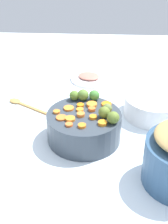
{
  "coord_description": "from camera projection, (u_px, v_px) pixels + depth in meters",
  "views": [
    {
      "loc": [
        -0.02,
        0.99,
        0.75
      ],
      "look_at": [
        0.03,
        0.02,
        0.14
      ],
      "focal_mm": 51.78,
      "sensor_mm": 36.0,
      "label": 1
    }
  ],
  "objects": [
    {
      "name": "tabletop",
      "position": [
        93.0,
        139.0,
        1.23
      ],
      "size": [
        2.4,
        2.4,
        0.02
      ],
      "primitive_type": "cube",
      "color": "silver",
      "rests_on": "ground"
    },
    {
      "name": "serving_bowl_carrots",
      "position": [
        84.0,
        127.0,
        1.19
      ],
      "size": [
        0.27,
        0.27,
        0.11
      ],
      "primitive_type": "cylinder",
      "color": "#343E48",
      "rests_on": "tabletop"
    },
    {
      "name": "carrot_slice_0",
      "position": [
        80.0,
        110.0,
        1.18
      ],
      "size": [
        0.04,
        0.04,
        0.01
      ],
      "primitive_type": "cylinder",
      "rotation": [
        0.0,
        0.0,
        2.65
      ],
      "color": "orange",
      "rests_on": "serving_bowl_carrots"
    },
    {
      "name": "carrot_slice_1",
      "position": [
        92.0,
        109.0,
        1.18
      ],
      "size": [
        0.03,
        0.03,
        0.01
      ],
      "primitive_type": "cylinder",
      "rotation": [
        0.0,
        0.0,
        4.47
      ],
      "color": "orange",
      "rests_on": "serving_bowl_carrots"
    },
    {
      "name": "carrot_slice_2",
      "position": [
        92.0,
        105.0,
        1.2
      ],
      "size": [
        0.05,
        0.05,
        0.01
      ],
      "primitive_type": "cylinder",
      "rotation": [
        0.0,
        0.0,
        5.04
      ],
      "color": "orange",
      "rests_on": "serving_bowl_carrots"
    },
    {
      "name": "carrot_slice_3",
      "position": [
        114.0,
        116.0,
        1.14
      ],
      "size": [
        0.04,
        0.04,
        0.01
      ],
      "primitive_type": "cylinder",
      "rotation": [
        0.0,
        0.0,
        4.98
      ],
      "color": "orange",
      "rests_on": "serving_bowl_carrots"
    },
    {
      "name": "carrot_slice_4",
      "position": [
        80.0,
        105.0,
        1.2
      ],
      "size": [
        0.03,
        0.03,
        0.01
      ],
      "primitive_type": "cylinder",
      "rotation": [
        0.0,
        0.0,
        1.92
      ],
      "color": "orange",
      "rests_on": "serving_bowl_carrots"
    },
    {
      "name": "carrot_slice_5",
      "position": [
        61.0,
        118.0,
        1.13
      ],
      "size": [
        0.05,
        0.05,
        0.01
      ],
      "primitive_type": "cylinder",
      "rotation": [
        0.0,
        0.0,
        4.08
      ],
      "color": "orange",
      "rests_on": "serving_bowl_carrots"
    },
    {
      "name": "carrot_slice_6",
      "position": [
        81.0,
        115.0,
        1.14
      ],
      "size": [
        0.03,
        0.03,
        0.01
      ],
      "primitive_type": "cylinder",
      "rotation": [
        0.0,
        0.0,
        1.81
      ],
      "color": "orange",
      "rests_on": "serving_bowl_carrots"
    },
    {
      "name": "carrot_slice_7",
      "position": [
        103.0,
        123.0,
        1.1
      ],
      "size": [
        0.04,
        0.04,
        0.01
      ],
      "primitive_type": "cylinder",
      "rotation": [
        0.0,
        0.0,
        3.89
      ],
      "color": "orange",
      "rests_on": "serving_bowl_carrots"
    },
    {
      "name": "carrot_slice_8",
      "position": [
        57.0,
        112.0,
        1.16
      ],
      "size": [
        0.03,
        0.03,
        0.01
      ],
      "primitive_type": "cylinder",
      "rotation": [
        0.0,
        0.0,
        0.3
      ],
      "color": "orange",
      "rests_on": "serving_bowl_carrots"
    },
    {
      "name": "carrot_slice_9",
      "position": [
        69.0,
        125.0,
        1.09
      ],
      "size": [
        0.03,
        0.03,
        0.01
      ],
      "primitive_type": "cylinder",
      "rotation": [
        0.0,
        0.0,
        3.21
      ],
      "color": "orange",
      "rests_on": "serving_bowl_carrots"
    },
    {
      "name": "carrot_slice_10",
      "position": [
        92.0,
        117.0,
        1.13
      ],
      "size": [
        0.04,
        0.04,
        0.01
      ],
      "primitive_type": "cylinder",
      "rotation": [
        0.0,
        0.0,
        3.52
      ],
      "color": "orange",
      "rests_on": "serving_bowl_carrots"
    },
    {
      "name": "carrot_slice_11",
      "position": [
        106.0,
        104.0,
        1.21
      ],
      "size": [
        0.05,
        0.05,
        0.01
      ],
      "primitive_type": "cylinder",
      "rotation": [
        0.0,
        0.0,
        2.53
      ],
      "color": "orange",
      "rests_on": "serving_bowl_carrots"
    },
    {
      "name": "carrot_slice_12",
      "position": [
        69.0,
        108.0,
        1.19
      ],
      "size": [
        0.05,
        0.05,
        0.01
      ],
      "primitive_type": "cylinder",
      "rotation": [
        0.0,
        0.0,
        3.39
      ],
      "color": "orange",
      "rests_on": "serving_bowl_carrots"
    },
    {
      "name": "carrot_slice_13",
      "position": [
        70.0,
        119.0,
        1.12
      ],
      "size": [
        0.04,
        0.04,
        0.01
      ],
      "primitive_type": "cylinder",
      "rotation": [
        0.0,
        0.0,
        2.93
      ],
      "color": "orange",
      "rests_on": "serving_bowl_carrots"
    },
    {
      "name": "carrot_slice_14",
      "position": [
        82.0,
        126.0,
        1.09
      ],
      "size": [
        0.04,
        0.04,
        0.01
      ],
      "primitive_type": "cylinder",
      "rotation": [
        0.0,
        0.0,
        2.26
      ],
      "color": "orange",
      "rests_on": "serving_bowl_carrots"
    },
    {
      "name": "brussels_sprout_0",
      "position": [
        74.0,
        96.0,
        1.24
      ],
      "size": [
        0.04,
        0.04,
        0.04
      ],
      "primitive_type": "sphere",
      "color": "#53752A",
      "rests_on": "serving_bowl_carrots"
    },
    {
      "name": "brussels_sprout_1",
      "position": [
        96.0,
        95.0,
        1.23
      ],
      "size": [
        0.04,
        0.04,
        0.04
      ],
      "primitive_type": "sphere",
      "color": "#438236",
      "rests_on": "serving_bowl_carrots"
    },
    {
      "name": "brussels_sprout_2",
      "position": [
        113.0,
        118.0,
        1.1
      ],
      "size": [
        0.04,
        0.04,
        0.04
      ],
      "primitive_type": "sphere",
      "color": "#5C732A",
      "rests_on": "serving_bowl_carrots"
    },
    {
      "name": "brussels_sprout_3",
      "position": [
        107.0,
        108.0,
        1.16
      ],
      "size": [
        0.04,
        0.04,
        0.04
      ],
      "primitive_type": "sphere",
      "color": "#5F7139",
      "rests_on": "serving_bowl_carrots"
    },
    {
      "name": "brussels_sprout_4",
      "position": [
        83.0,
        95.0,
        1.23
      ],
      "size": [
        0.04,
        0.04,
        0.04
      ],
      "primitive_type": "sphere",
      "color": "#597C32",
      "rests_on": "serving_bowl_carrots"
    },
    {
      "name": "brussels_sprout_5",
      "position": [
        104.0,
        112.0,
        1.13
      ],
      "size": [
        0.04,
        0.04,
        0.04
      ],
      "primitive_type": "sphere",
      "color": "#5E7129",
      "rests_on": "serving_bowl_carrots"
    },
    {
      "name": "wooden_spoon",
      "position": [
        24.0,
        105.0,
        1.42
      ],
      "size": [
        0.24,
        0.16,
        0.01
      ],
      "color": "#BA8648",
      "rests_on": "tabletop"
    },
    {
      "name": "casserole_dish",
      "position": [
        155.0,
        105.0,
        1.34
      ],
      "size": [
        0.25,
        0.25,
        0.09
      ],
      "primitive_type": "cylinder",
      "color": "white",
      "rests_on": "tabletop"
    },
    {
      "name": "ham_plate",
      "position": [
        92.0,
        78.0,
        1.64
      ],
      "size": [
        0.21,
        0.21,
        0.01
      ],
      "primitive_type": "cylinder",
      "color": "white",
      "rests_on": "tabletop"
    },
    {
      "name": "ham_slice_main",
      "position": [
        89.0,
        76.0,
        1.63
      ],
      "size": [
        0.13,
        0.13,
        0.02
      ],
      "primitive_type": "ellipsoid",
      "rotation": [
        0.0,
        0.0,
        5.92
      ],
      "color": "#C07161",
      "rests_on": "ham_plate"
    }
  ]
}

